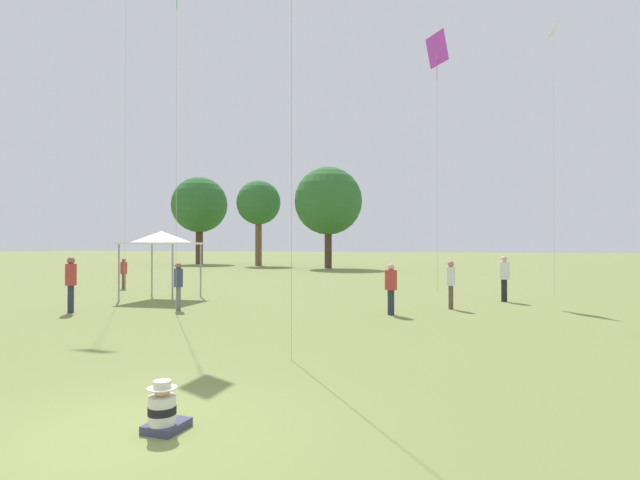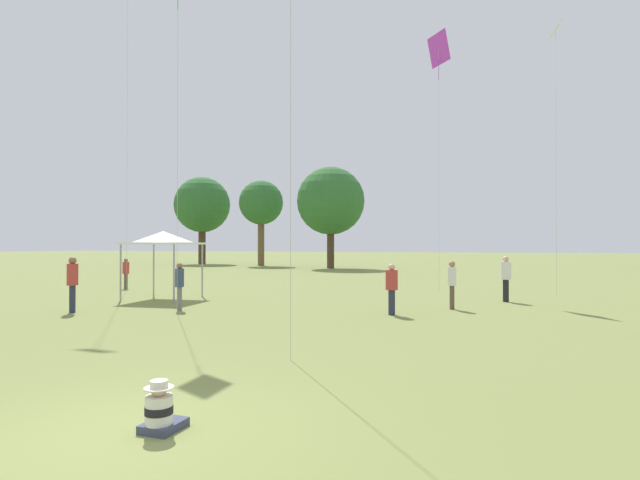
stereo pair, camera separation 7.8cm
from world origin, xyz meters
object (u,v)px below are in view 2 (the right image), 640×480
person_standing_1 (126,271)px  kite_3 (439,53)px  person_standing_6 (180,281)px  distant_tree_3 (202,205)px  kite_4 (555,43)px  distant_tree_0 (261,203)px  person_standing_0 (506,275)px  seated_toddler (160,410)px  distant_tree_1 (331,201)px  canopy_tent (163,238)px  person_standing_4 (72,279)px  person_standing_5 (392,285)px  person_standing_2 (452,280)px

person_standing_1 → kite_3: kite_3 is taller
person_standing_6 → distant_tree_3: distant_tree_3 is taller
kite_4 → distant_tree_0: bearing=-91.4°
person_standing_0 → kite_4: (2.15, 3.22, 9.96)m
seated_toddler → kite_3: 22.15m
distant_tree_0 → distant_tree_1: (8.85, -3.27, -0.28)m
kite_3 → distant_tree_3: kite_3 is taller
person_standing_0 → person_standing_6: size_ratio=1.11×
canopy_tent → distant_tree_1: 28.06m
person_standing_6 → seated_toddler: bearing=146.2°
person_standing_4 → canopy_tent: bearing=-128.0°
person_standing_5 → canopy_tent: (-9.71, 1.56, 1.53)m
person_standing_0 → person_standing_5: (-3.49, -5.02, -0.10)m
seated_toddler → person_standing_0: (4.20, 15.65, 0.79)m
person_standing_0 → distant_tree_1: size_ratio=0.18×
person_standing_6 → distant_tree_0: bearing=-46.0°
seated_toddler → person_standing_0: person_standing_0 is taller
kite_3 → person_standing_4: bearing=141.4°
person_standing_2 → distant_tree_3: distant_tree_3 is taller
person_standing_1 → person_standing_6: size_ratio=0.96×
person_standing_1 → person_standing_2: (16.14, -2.92, 0.09)m
person_standing_6 → distant_tree_1: distant_tree_1 is taller
person_standing_0 → person_standing_5: size_ratio=1.10×
seated_toddler → kite_4: kite_4 is taller
person_standing_4 → seated_toddler: bearing=104.8°
person_standing_1 → distant_tree_0: 28.82m
kite_4 → distant_tree_1: 27.52m
seated_toddler → person_standing_6: bearing=125.1°
person_standing_0 → kite_3: bearing=49.5°
canopy_tent → distant_tree_3: (-19.36, 33.36, 4.39)m
person_standing_0 → kite_3: kite_3 is taller
person_standing_2 → distant_tree_3: bearing=-59.0°
person_standing_2 → kite_4: size_ratio=0.14×
kite_4 → distant_tree_3: bearing=-85.8°
person_standing_6 → person_standing_2: bearing=-137.1°
kite_4 → distant_tree_1: size_ratio=1.24×
person_standing_2 → person_standing_4: (-11.62, -4.89, 0.09)m
person_standing_4 → kite_3: 18.59m
person_standing_1 → canopy_tent: size_ratio=0.55×
person_standing_5 → canopy_tent: size_ratio=0.57×
person_standing_1 → person_standing_6: 9.67m
person_standing_0 → canopy_tent: size_ratio=0.63×
distant_tree_1 → kite_3: bearing=-59.8°
person_standing_1 → person_standing_4: size_ratio=0.84×
person_standing_1 → person_standing_6: (7.45, -6.15, 0.06)m
seated_toddler → canopy_tent: 15.31m
person_standing_0 → person_standing_2: bearing=159.2°
kite_4 → distant_tree_3: (-34.71, 26.68, -4.14)m
person_standing_1 → person_standing_5: person_standing_5 is taller
seated_toddler → person_standing_1: (-13.74, 15.57, 0.65)m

